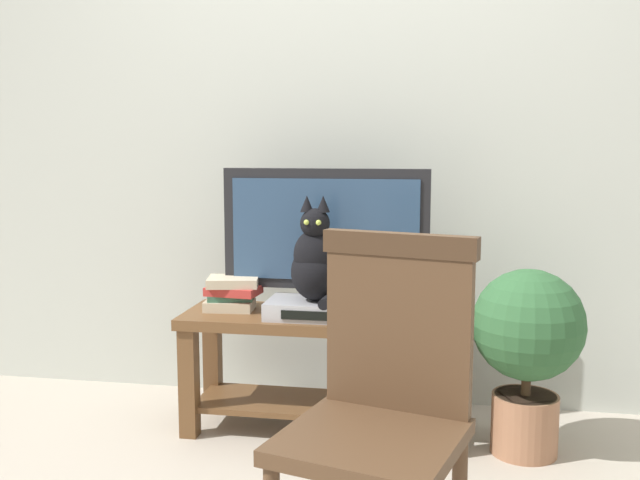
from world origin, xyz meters
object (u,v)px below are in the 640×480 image
cat (317,262)px  book_stack (232,293)px  tv (325,236)px  wooden_chair (383,396)px  tv_stand (322,352)px  potted_plant (528,342)px  media_box (317,309)px

cat → book_stack: bearing=168.2°
tv → wooden_chair: tv is taller
tv_stand → potted_plant: 0.82m
tv_stand → cat: (-0.01, -0.06, 0.39)m
media_box → wooden_chair: (0.36, -1.04, 0.02)m
cat → potted_plant: (0.83, -0.02, -0.28)m
tv → media_box: (-0.01, -0.13, -0.28)m
media_box → book_stack: (-0.38, 0.07, 0.04)m
media_box → potted_plant: bearing=-2.2°
tv_stand → tv: bearing=90.0°
wooden_chair → potted_plant: 1.12m
cat → potted_plant: bearing=-1.2°
tv_stand → cat: 0.39m
cat → potted_plant: 0.87m
cat → wooden_chair: cat is taller
potted_plant → tv: bearing=168.9°
media_box → book_stack: bearing=170.1°
book_stack → potted_plant: bearing=-4.6°
tv → media_box: 0.31m
cat → wooden_chair: 1.10m
tv_stand → book_stack: (-0.39, 0.02, 0.24)m
tv_stand → media_box: 0.20m
media_box → cat: (0.00, -0.01, 0.19)m
wooden_chair → book_stack: size_ratio=4.05×
media_box → potted_plant: size_ratio=0.55×
tv_stand → book_stack: bearing=177.3°
tv → potted_plant: bearing=-11.1°
media_box → book_stack: 0.39m
potted_plant → wooden_chair: bearing=-114.8°
media_box → tv: bearing=84.1°
tv_stand → wooden_chair: wooden_chair is taller
tv_stand → media_box: size_ratio=2.88×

